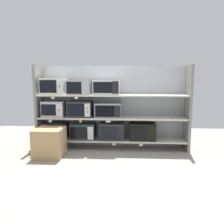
# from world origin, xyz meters

# --- Properties ---
(ground) EXTENTS (6.87, 6.00, 0.02)m
(ground) POSITION_xyz_m (0.00, -1.00, -0.01)
(ground) COLOR gray
(back_panel) EXTENTS (3.07, 0.04, 1.65)m
(back_panel) POSITION_xyz_m (0.00, 0.22, 0.82)
(back_panel) COLOR #9EA3A8
(back_panel) RESTS_ON ground
(upright_left) EXTENTS (0.05, 0.40, 1.65)m
(upright_left) POSITION_xyz_m (-1.46, 0.00, 0.82)
(upright_left) COLOR gray
(upright_left) RESTS_ON ground
(upright_right) EXTENTS (0.05, 0.40, 1.65)m
(upright_right) POSITION_xyz_m (1.46, 0.00, 0.82)
(upright_right) COLOR gray
(upright_right) RESTS_ON ground
(shelf_0) EXTENTS (2.87, 0.40, 0.03)m
(shelf_0) POSITION_xyz_m (0.00, 0.00, 0.18)
(shelf_0) COLOR beige
(shelf_0) RESTS_ON ground
(microwave_0) EXTENTS (0.46, 0.37, 0.32)m
(microwave_0) POSITION_xyz_m (-1.14, -0.00, 0.35)
(microwave_0) COLOR #2C3031
(microwave_0) RESTS_ON shelf_0
(microwave_1) EXTENTS (0.48, 0.37, 0.31)m
(microwave_1) POSITION_xyz_m (-0.58, -0.00, 0.35)
(microwave_1) COLOR #26353A
(microwave_1) RESTS_ON shelf_0
(microwave_2) EXTENTS (0.49, 0.39, 0.32)m
(microwave_2) POSITION_xyz_m (0.00, -0.00, 0.36)
(microwave_2) COLOR #2A2C35
(microwave_2) RESTS_ON shelf_0
(microwave_3) EXTENTS (0.51, 0.34, 0.33)m
(microwave_3) POSITION_xyz_m (0.60, -0.00, 0.36)
(microwave_3) COLOR black
(microwave_3) RESTS_ON shelf_0
(price_tag_0) EXTENTS (0.07, 0.00, 0.04)m
(price_tag_0) POSITION_xyz_m (0.05, -0.20, 0.14)
(price_tag_0) COLOR beige
(price_tag_1) EXTENTS (0.07, 0.00, 0.04)m
(price_tag_1) POSITION_xyz_m (0.57, -0.20, 0.14)
(price_tag_1) COLOR white
(shelf_1) EXTENTS (2.87, 0.40, 0.03)m
(shelf_1) POSITION_xyz_m (0.00, 0.00, 0.62)
(shelf_1) COLOR beige
(microwave_4) EXTENTS (0.43, 0.35, 0.31)m
(microwave_4) POSITION_xyz_m (-1.16, -0.00, 0.79)
(microwave_4) COLOR #B2B3BF
(microwave_4) RESTS_ON shelf_1
(microwave_5) EXTENTS (0.47, 0.35, 0.31)m
(microwave_5) POSITION_xyz_m (-0.63, -0.00, 0.79)
(microwave_5) COLOR #2C3131
(microwave_5) RESTS_ON shelf_1
(microwave_6) EXTENTS (0.51, 0.37, 0.28)m
(microwave_6) POSITION_xyz_m (-0.07, -0.00, 0.78)
(microwave_6) COLOR #9D9DA8
(microwave_6) RESTS_ON shelf_1
(price_tag_2) EXTENTS (0.06, 0.00, 0.05)m
(price_tag_2) POSITION_xyz_m (-1.18, -0.20, 0.58)
(price_tag_2) COLOR white
(price_tag_3) EXTENTS (0.05, 0.00, 0.04)m
(price_tag_3) POSITION_xyz_m (-0.59, -0.20, 0.58)
(price_tag_3) COLOR orange
(price_tag_4) EXTENTS (0.09, 0.00, 0.03)m
(price_tag_4) POSITION_xyz_m (-0.06, -0.20, 0.59)
(price_tag_4) COLOR beige
(shelf_2) EXTENTS (2.87, 0.40, 0.03)m
(shelf_2) POSITION_xyz_m (0.00, 0.00, 1.07)
(shelf_2) COLOR beige
(microwave_7) EXTENTS (0.46, 0.42, 0.32)m
(microwave_7) POSITION_xyz_m (-1.14, -0.00, 1.24)
(microwave_7) COLOR silver
(microwave_7) RESTS_ON shelf_2
(microwave_8) EXTENTS (0.45, 0.41, 0.27)m
(microwave_8) POSITION_xyz_m (-0.63, -0.00, 1.22)
(microwave_8) COLOR #A1A8A6
(microwave_8) RESTS_ON shelf_2
(microwave_9) EXTENTS (0.50, 0.38, 0.28)m
(microwave_9) POSITION_xyz_m (-0.11, -0.00, 1.22)
(microwave_9) COLOR silver
(microwave_9) RESTS_ON shelf_2
(price_tag_5) EXTENTS (0.06, 0.00, 0.04)m
(price_tag_5) POSITION_xyz_m (-1.11, -0.20, 1.03)
(price_tag_5) COLOR beige
(price_tag_6) EXTENTS (0.06, 0.00, 0.04)m
(price_tag_6) POSITION_xyz_m (-0.66, -0.20, 1.03)
(price_tag_6) COLOR white
(shipping_carton) EXTENTS (0.50, 0.50, 0.51)m
(shipping_carton) POSITION_xyz_m (-1.09, -0.54, 0.25)
(shipping_carton) COLOR tan
(shipping_carton) RESTS_ON ground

